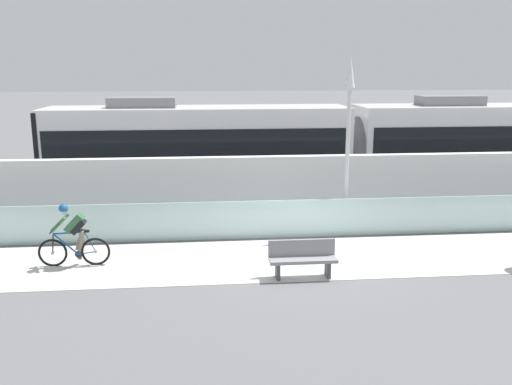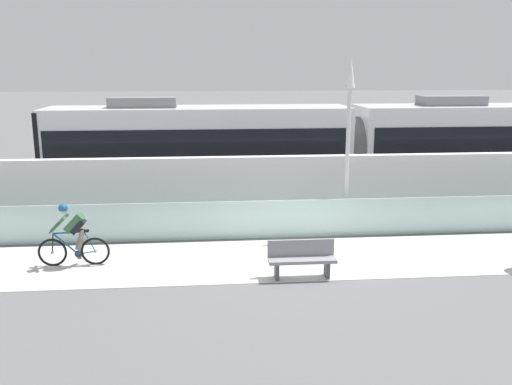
{
  "view_description": "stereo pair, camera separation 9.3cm",
  "coord_description": "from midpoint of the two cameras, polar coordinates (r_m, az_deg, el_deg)",
  "views": [
    {
      "loc": [
        -2.39,
        -13.46,
        4.9
      ],
      "look_at": [
        -0.87,
        2.35,
        1.25
      ],
      "focal_mm": 38.67,
      "sensor_mm": 36.0,
      "label": 1
    },
    {
      "loc": [
        -2.3,
        -13.46,
        4.9
      ],
      "look_at": [
        -0.87,
        2.35,
        1.25
      ],
      "focal_mm": 38.67,
      "sensor_mm": 36.0,
      "label": 2
    }
  ],
  "objects": [
    {
      "name": "bench",
      "position": [
        13.14,
        4.95,
        -6.76
      ],
      "size": [
        1.6,
        0.45,
        0.89
      ],
      "color": "gray",
      "rests_on": "ground"
    },
    {
      "name": "lamp_post_antenna",
      "position": [
        16.23,
        9.72,
        7.08
      ],
      "size": [
        0.28,
        0.28,
        5.2
      ],
      "color": "gray",
      "rests_on": "ground"
    },
    {
      "name": "tram_rail_near",
      "position": [
        20.33,
        1.61,
        -1.0
      ],
      "size": [
        32.0,
        0.08,
        0.01
      ],
      "primitive_type": "cube",
      "color": "#595654",
      "rests_on": "ground"
    },
    {
      "name": "concrete_barrier_wall",
      "position": [
        17.69,
        2.58,
        0.39
      ],
      "size": [
        32.0,
        0.36,
        2.12
      ],
      "primitive_type": "cube",
      "color": "white",
      "rests_on": "ground"
    },
    {
      "name": "tram",
      "position": [
        21.26,
        9.95,
        4.62
      ],
      "size": [
        22.56,
        2.54,
        3.81
      ],
      "color": "silver",
      "rests_on": "ground"
    },
    {
      "name": "glass_parapet",
      "position": [
        16.09,
        3.41,
        -2.74
      ],
      "size": [
        32.0,
        0.05,
        1.12
      ],
      "primitive_type": "cube",
      "color": "silver",
      "rests_on": "ground"
    },
    {
      "name": "ground_plane",
      "position": [
        14.51,
        4.47,
        -6.82
      ],
      "size": [
        200.0,
        200.0,
        0.0
      ],
      "primitive_type": "plane",
      "color": "slate"
    },
    {
      "name": "bike_path_deck",
      "position": [
        14.51,
        4.47,
        -6.8
      ],
      "size": [
        32.0,
        3.2,
        0.01
      ],
      "primitive_type": "cube",
      "color": "silver",
      "rests_on": "ground"
    },
    {
      "name": "tram_rail_far",
      "position": [
        21.72,
        1.17,
        -0.09
      ],
      "size": [
        32.0,
        0.08,
        0.01
      ],
      "primitive_type": "cube",
      "color": "#595654",
      "rests_on": "ground"
    },
    {
      "name": "cyclist_on_bike",
      "position": [
        14.46,
        -18.23,
        -4.27
      ],
      "size": [
        1.77,
        0.58,
        1.61
      ],
      "color": "black",
      "rests_on": "ground"
    }
  ]
}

